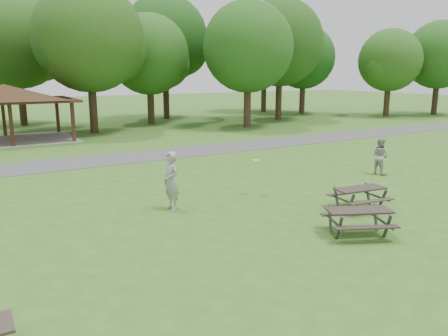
# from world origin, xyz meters

# --- Properties ---
(ground) EXTENTS (160.00, 160.00, 0.00)m
(ground) POSITION_xyz_m (0.00, 0.00, 0.00)
(ground) COLOR #325F1B
(ground) RESTS_ON ground
(asphalt_path) EXTENTS (120.00, 3.20, 0.02)m
(asphalt_path) POSITION_xyz_m (0.00, 14.00, 0.01)
(asphalt_path) COLOR #444447
(asphalt_path) RESTS_ON ground
(pavilion) EXTENTS (8.60, 7.01, 3.76)m
(pavilion) POSITION_xyz_m (-4.00, 24.00, 3.06)
(pavilion) COLOR #331C12
(pavilion) RESTS_ON ground
(tree_row_e) EXTENTS (8.40, 8.00, 11.02)m
(tree_row_e) POSITION_xyz_m (2.10, 25.03, 6.78)
(tree_row_e) COLOR black
(tree_row_e) RESTS_ON ground
(tree_row_f) EXTENTS (7.35, 7.00, 9.55)m
(tree_row_f) POSITION_xyz_m (8.09, 28.53, 5.84)
(tree_row_f) COLOR #2F2014
(tree_row_f) RESTS_ON ground
(tree_row_g) EXTENTS (7.77, 7.40, 10.25)m
(tree_row_g) POSITION_xyz_m (14.09, 22.03, 6.33)
(tree_row_g) COLOR #322216
(tree_row_g) RESTS_ON ground
(tree_row_h) EXTENTS (8.61, 8.20, 11.37)m
(tree_row_h) POSITION_xyz_m (20.10, 25.53, 7.03)
(tree_row_h) COLOR #302115
(tree_row_h) RESTS_ON ground
(tree_row_i) EXTENTS (7.14, 6.80, 9.52)m
(tree_row_i) POSITION_xyz_m (26.08, 29.03, 5.91)
(tree_row_i) COLOR #332016
(tree_row_i) RESTS_ON ground
(tree_row_j) EXTENTS (6.72, 6.40, 8.96)m
(tree_row_j) POSITION_xyz_m (32.08, 22.53, 5.56)
(tree_row_j) COLOR #2F2115
(tree_row_j) RESTS_ON ground
(tree_deep_b) EXTENTS (8.40, 8.00, 11.13)m
(tree_deep_b) POSITION_xyz_m (-1.90, 33.03, 6.89)
(tree_deep_b) COLOR black
(tree_deep_b) RESTS_ON ground
(tree_deep_c) EXTENTS (8.82, 8.40, 11.90)m
(tree_deep_c) POSITION_xyz_m (11.10, 32.03, 7.44)
(tree_deep_c) COLOR black
(tree_deep_c) RESTS_ON ground
(tree_deep_d) EXTENTS (8.40, 8.00, 11.27)m
(tree_deep_d) POSITION_xyz_m (24.10, 33.53, 7.03)
(tree_deep_d) COLOR #332416
(tree_deep_d) RESTS_ON ground
(tree_flank_right) EXTENTS (7.56, 7.20, 9.97)m
(tree_flank_right) POSITION_xyz_m (38.09, 21.03, 6.15)
(tree_flank_right) COLOR black
(tree_flank_right) RESTS_ON ground
(picnic_table_middle) EXTENTS (2.21, 2.04, 0.77)m
(picnic_table_middle) POSITION_xyz_m (2.76, -0.44, 0.57)
(picnic_table_middle) COLOR black
(picnic_table_middle) RESTS_ON ground
(picnic_table_far) EXTENTS (1.90, 1.60, 0.75)m
(picnic_table_far) POSITION_xyz_m (4.66, 1.25, 0.55)
(picnic_table_far) COLOR black
(picnic_table_far) RESTS_ON ground
(frisbee_in_flight) EXTENTS (0.37, 0.37, 0.02)m
(frisbee_in_flight) POSITION_xyz_m (2.64, 4.41, 1.33)
(frisbee_in_flight) COLOR yellow
(frisbee_in_flight) RESTS_ON ground
(frisbee_thrower) EXTENTS (0.53, 0.75, 1.97)m
(frisbee_thrower) POSITION_xyz_m (-0.80, 4.40, 0.98)
(frisbee_thrower) COLOR gray
(frisbee_thrower) RESTS_ON ground
(frisbee_catcher) EXTENTS (0.70, 0.86, 1.65)m
(frisbee_catcher) POSITION_xyz_m (9.43, 4.44, 0.83)
(frisbee_catcher) COLOR #9F9FA2
(frisbee_catcher) RESTS_ON ground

